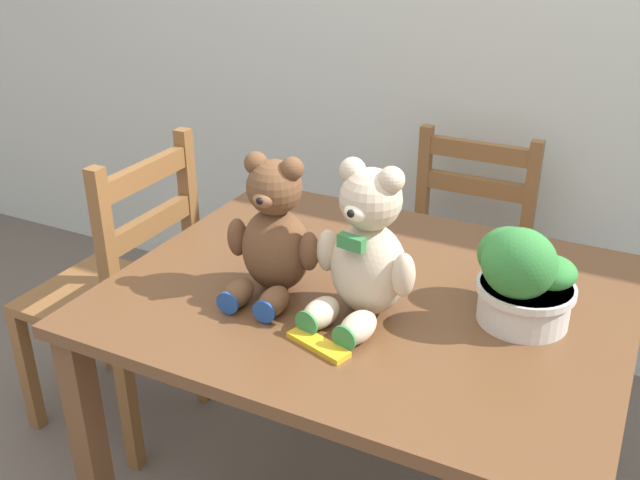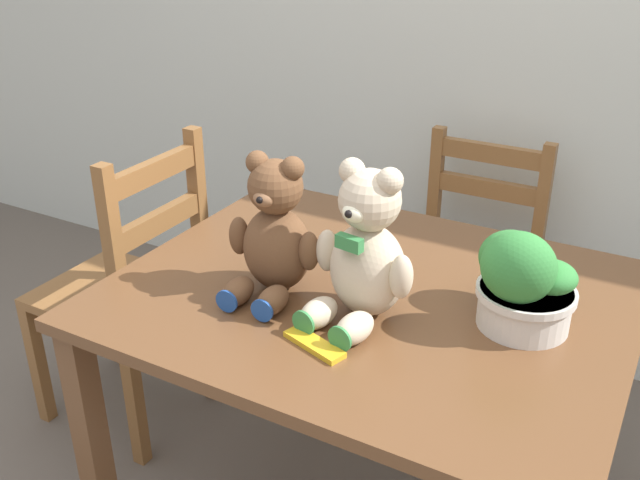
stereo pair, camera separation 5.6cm
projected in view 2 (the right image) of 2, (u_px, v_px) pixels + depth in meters
dining_table at (369, 331)px, 1.66m from camera, size 1.14×0.92×0.75m
wooden_chair_behind at (467, 268)px, 2.38m from camera, size 0.41×0.44×0.86m
wooden_chair_side at (129, 291)px, 2.19m from camera, size 0.45×0.40×0.96m
teddy_bear_left at (274, 234)px, 1.56m from camera, size 0.22×0.22×0.32m
teddy_bear_right at (365, 253)px, 1.46m from camera, size 0.24×0.25×0.34m
potted_plant at (522, 281)px, 1.45m from camera, size 0.22×0.22×0.23m
chocolate_bar at (314, 344)px, 1.41m from camera, size 0.15×0.08×0.01m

